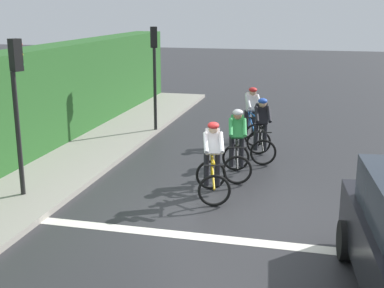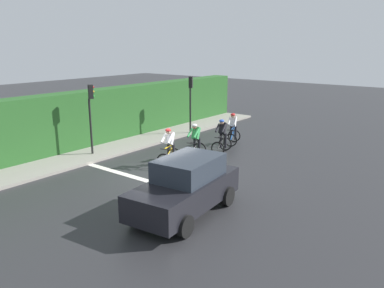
{
  "view_description": "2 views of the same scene",
  "coord_description": "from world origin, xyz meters",
  "px_view_note": "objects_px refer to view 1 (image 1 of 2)",
  "views": [
    {
      "loc": [
        1.74,
        -9.32,
        3.97
      ],
      "look_at": [
        -0.99,
        1.75,
        0.94
      ],
      "focal_mm": 48.87,
      "sensor_mm": 36.0,
      "label": 1
    },
    {
      "loc": [
        10.27,
        -11.14,
        5.13
      ],
      "look_at": [
        0.76,
        1.15,
        1.11
      ],
      "focal_mm": 36.33,
      "sensor_mm": 36.0,
      "label": 2
    }
  ],
  "objects_px": {
    "cyclist_lead": "(251,116)",
    "cyclist_mid": "(237,145)",
    "cyclist_fourth": "(213,161)",
    "traffic_light_far_junction": "(154,63)",
    "cyclist_second": "(261,130)",
    "traffic_light_near_crossing": "(17,95)"
  },
  "relations": [
    {
      "from": "cyclist_fourth",
      "to": "traffic_light_far_junction",
      "type": "relative_size",
      "value": 0.5
    },
    {
      "from": "cyclist_fourth",
      "to": "traffic_light_far_junction",
      "type": "bearing_deg",
      "value": 119.26
    },
    {
      "from": "traffic_light_near_crossing",
      "to": "cyclist_second",
      "type": "bearing_deg",
      "value": 42.62
    },
    {
      "from": "traffic_light_far_junction",
      "to": "cyclist_lead",
      "type": "bearing_deg",
      "value": -7.73
    },
    {
      "from": "traffic_light_near_crossing",
      "to": "traffic_light_far_junction",
      "type": "distance_m",
      "value": 6.39
    },
    {
      "from": "cyclist_second",
      "to": "cyclist_lead",
      "type": "bearing_deg",
      "value": 105.62
    },
    {
      "from": "cyclist_mid",
      "to": "cyclist_fourth",
      "type": "height_order",
      "value": "same"
    },
    {
      "from": "cyclist_lead",
      "to": "traffic_light_near_crossing",
      "type": "distance_m",
      "value": 7.27
    },
    {
      "from": "cyclist_lead",
      "to": "traffic_light_near_crossing",
      "type": "relative_size",
      "value": 0.5
    },
    {
      "from": "cyclist_second",
      "to": "traffic_light_near_crossing",
      "type": "height_order",
      "value": "traffic_light_near_crossing"
    },
    {
      "from": "traffic_light_near_crossing",
      "to": "cyclist_lead",
      "type": "bearing_deg",
      "value": 55.91
    },
    {
      "from": "traffic_light_near_crossing",
      "to": "traffic_light_far_junction",
      "type": "xyz_separation_m",
      "value": [
        0.86,
        6.33,
        0.0
      ]
    },
    {
      "from": "cyclist_mid",
      "to": "cyclist_fourth",
      "type": "relative_size",
      "value": 1.0
    },
    {
      "from": "cyclist_mid",
      "to": "traffic_light_near_crossing",
      "type": "height_order",
      "value": "traffic_light_near_crossing"
    },
    {
      "from": "cyclist_second",
      "to": "cyclist_fourth",
      "type": "height_order",
      "value": "same"
    },
    {
      "from": "cyclist_lead",
      "to": "cyclist_mid",
      "type": "xyz_separation_m",
      "value": [
        0.11,
        -3.39,
        0.0
      ]
    },
    {
      "from": "cyclist_lead",
      "to": "cyclist_second",
      "type": "xyz_separation_m",
      "value": [
        0.5,
        -1.77,
        0.0
      ]
    },
    {
      "from": "traffic_light_near_crossing",
      "to": "cyclist_fourth",
      "type": "bearing_deg",
      "value": 15.35
    },
    {
      "from": "cyclist_lead",
      "to": "cyclist_second",
      "type": "relative_size",
      "value": 1.0
    },
    {
      "from": "cyclist_lead",
      "to": "cyclist_mid",
      "type": "bearing_deg",
      "value": -88.21
    },
    {
      "from": "traffic_light_far_junction",
      "to": "traffic_light_near_crossing",
      "type": "bearing_deg",
      "value": -97.75
    },
    {
      "from": "cyclist_fourth",
      "to": "traffic_light_near_crossing",
      "type": "bearing_deg",
      "value": -164.65
    }
  ]
}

